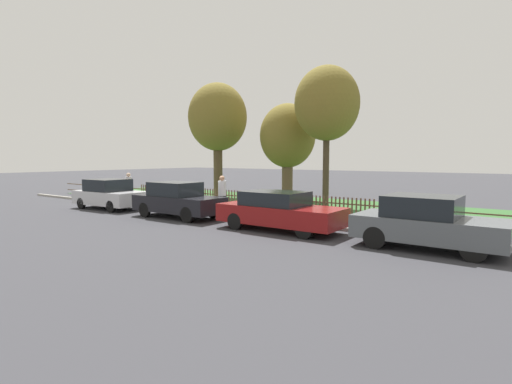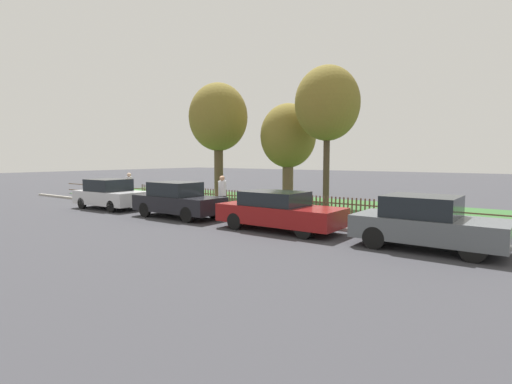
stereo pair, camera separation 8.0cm
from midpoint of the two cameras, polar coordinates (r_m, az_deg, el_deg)
ground_plane at (r=18.03m, az=-7.38°, el=-3.26°), size 120.00×120.00×0.00m
kerb_stone at (r=18.09m, az=-7.16°, el=-3.03°), size 30.74×0.20×0.12m
grass_strip at (r=22.68m, az=3.15°, el=-1.52°), size 30.74×7.78×0.01m
park_fence at (r=19.53m, az=-3.11°, el=-1.16°), size 30.74×0.05×0.97m
parked_car_silver_hatchback at (r=21.25m, az=-19.98°, el=-0.30°), size 3.87×2.00×1.48m
parked_car_black_saloon at (r=17.33m, az=-10.99°, el=-1.11°), size 4.14×1.70×1.52m
parked_car_navy_estate at (r=14.03m, az=3.40°, el=-2.69°), size 4.50×1.76×1.37m
parked_car_red_compact at (r=12.15m, az=23.35°, el=-4.03°), size 3.99×1.88×1.50m
covered_motorcycle at (r=16.84m, az=0.53°, el=-1.67°), size 1.85×0.77×1.02m
tree_nearest_kerb at (r=25.93m, az=-5.32°, el=10.47°), size 3.74×3.74×7.28m
tree_behind_motorcycle at (r=23.81m, az=4.71°, el=7.87°), size 3.28×3.28×5.73m
tree_mid_park at (r=20.94m, az=10.26°, el=12.29°), size 3.28×3.28×7.18m
pedestrian_near_fence at (r=23.04m, az=-17.55°, el=0.77°), size 0.44×0.44×1.72m
pedestrian_by_lamp at (r=17.92m, az=-4.72°, el=-0.09°), size 0.45×0.45×1.75m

